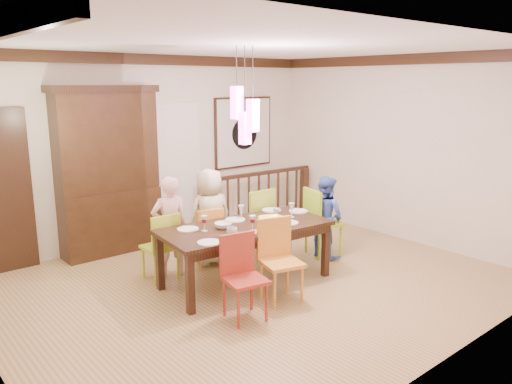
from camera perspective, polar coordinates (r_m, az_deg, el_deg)
floor at (r=6.42m, az=-0.19°, el=-10.31°), size 6.00×6.00×0.00m
ceiling at (r=5.93m, az=-0.22°, el=16.45°), size 6.00×6.00×0.00m
wall_back at (r=8.07m, az=-11.68°, el=4.84°), size 6.00×0.00×6.00m
wall_right at (r=8.24m, az=16.10°, el=4.76°), size 0.00×5.00×5.00m
crown_molding at (r=5.93m, az=-0.22°, el=15.68°), size 6.00×5.00×0.16m
white_doorway at (r=8.27m, az=-9.31°, el=2.31°), size 0.97×0.05×2.22m
painting at (r=9.01m, az=-1.43°, el=6.83°), size 1.25×0.06×1.25m
pendant_cluster at (r=5.95m, az=-1.28°, el=8.80°), size 0.27×0.21×1.14m
dining_table at (r=6.22m, az=-1.22°, el=-4.57°), size 2.21×1.17×0.75m
chair_far_left at (r=6.48m, az=-10.95°, el=-5.56°), size 0.40×0.40×0.89m
chair_far_mid at (r=6.83m, az=-5.76°, el=-4.64°), size 0.45×0.45×0.85m
chair_far_right at (r=7.24m, az=-0.29°, el=-2.86°), size 0.46×0.46×1.00m
chair_near_left at (r=5.32m, az=-1.25°, el=-9.24°), size 0.48×0.48×0.91m
chair_near_mid at (r=5.74m, az=2.94°, el=-7.32°), size 0.53×0.53×0.95m
chair_end_right at (r=7.30m, az=7.76°, el=-2.86°), size 0.55×0.55×1.00m
china_hutch at (r=7.56m, az=-16.55°, el=2.33°), size 1.55×0.46×2.44m
balustrade at (r=8.76m, az=0.34°, el=-0.63°), size 2.27×0.20×0.96m
person_far_left at (r=6.52m, az=-9.83°, el=-3.96°), size 0.54×0.40×1.33m
person_far_mid at (r=6.92m, az=-5.29°, el=-2.81°), size 0.70×0.49×1.34m
person_end_right at (r=7.25m, az=7.92°, el=-2.77°), size 0.46×0.58×1.19m
serving_bowl at (r=6.26m, az=1.78°, el=-3.27°), size 0.42×0.42×0.08m
small_bowl at (r=6.08m, az=-3.77°, el=-3.84°), size 0.28×0.28×0.07m
cup_left at (r=5.79m, az=-2.77°, el=-4.52°), size 0.15×0.15×0.10m
cup_right at (r=6.68m, az=2.33°, el=-2.23°), size 0.12×0.12×0.09m
plate_far_left at (r=6.06m, az=-7.79°, el=-4.23°), size 0.26×0.26×0.01m
plate_far_mid at (r=6.41m, az=-2.40°, el=-3.19°), size 0.26×0.26×0.01m
plate_far_right at (r=6.89m, az=1.78°, el=-2.08°), size 0.26×0.26×0.01m
plate_near_left at (r=5.55m, az=-5.40°, el=-5.77°), size 0.26×0.26×0.01m
plate_near_mid at (r=6.29m, az=3.69°, el=-3.53°), size 0.26×0.26×0.01m
plate_end_right at (r=6.86m, az=4.87°, el=-2.18°), size 0.26×0.26×0.01m
wine_glass_a at (r=5.96m, az=-5.92°, el=-3.59°), size 0.08×0.08×0.19m
wine_glass_b at (r=6.42m, az=-1.69°, el=-2.36°), size 0.08×0.08×0.19m
wine_glass_c at (r=5.94m, az=-0.42°, el=-3.59°), size 0.08×0.08×0.19m
wine_glass_d at (r=6.55m, az=4.10°, el=-2.08°), size 0.08×0.08×0.19m
napkin at (r=5.88m, az=-0.17°, el=-4.65°), size 0.18×0.14×0.01m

